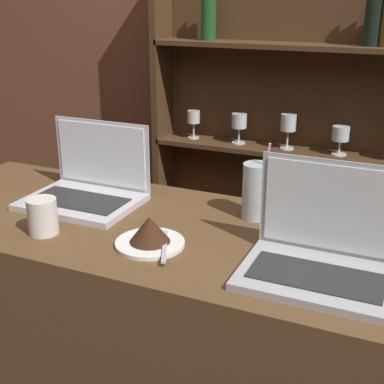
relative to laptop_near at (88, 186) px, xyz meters
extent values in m
cube|color=brown|center=(0.37, 1.05, 0.29)|extent=(7.00, 0.06, 2.70)
cube|color=#472D19|center=(-0.22, 0.93, -0.19)|extent=(0.03, 0.18, 1.74)
cube|color=#472D19|center=(0.47, 1.02, -0.19)|extent=(1.42, 0.02, 1.74)
cube|color=#472D19|center=(0.47, 0.93, -0.53)|extent=(1.38, 0.18, 0.02)
cube|color=#472D19|center=(0.47, 0.93, -0.10)|extent=(1.38, 0.18, 0.02)
cube|color=#472D19|center=(0.47, 0.93, 0.34)|extent=(1.38, 0.18, 0.02)
cylinder|color=silver|center=(-0.07, 0.93, -0.08)|extent=(0.05, 0.05, 0.01)
cylinder|color=silver|center=(-0.07, 0.93, -0.05)|extent=(0.01, 0.01, 0.07)
cylinder|color=silver|center=(-0.07, 0.93, 0.01)|extent=(0.06, 0.06, 0.06)
cylinder|color=silver|center=(0.15, 0.93, -0.08)|extent=(0.06, 0.06, 0.01)
cylinder|color=silver|center=(0.15, 0.93, -0.05)|extent=(0.01, 0.01, 0.06)
cylinder|color=silver|center=(0.15, 0.93, 0.01)|extent=(0.07, 0.07, 0.06)
cylinder|color=silver|center=(0.36, 0.93, -0.08)|extent=(0.06, 0.06, 0.01)
cylinder|color=silver|center=(0.36, 0.93, -0.04)|extent=(0.01, 0.01, 0.07)
cylinder|color=silver|center=(0.36, 0.93, 0.03)|extent=(0.07, 0.07, 0.07)
cylinder|color=silver|center=(0.58, 0.93, -0.08)|extent=(0.06, 0.06, 0.01)
cylinder|color=silver|center=(0.58, 0.93, -0.05)|extent=(0.01, 0.01, 0.06)
cylinder|color=silver|center=(0.58, 0.93, 0.00)|extent=(0.07, 0.07, 0.06)
cylinder|color=#1E4C23|center=(0.00, 0.93, 0.43)|extent=(0.06, 0.06, 0.17)
cylinder|color=black|center=(0.66, 0.93, 0.43)|extent=(0.07, 0.07, 0.17)
cube|color=silver|center=(0.00, -0.04, -0.04)|extent=(0.33, 0.25, 0.02)
cube|color=#28282B|center=(0.00, -0.05, -0.03)|extent=(0.28, 0.14, 0.00)
cube|color=silver|center=(0.00, 0.08, 0.08)|extent=(0.33, 0.00, 0.21)
cube|color=white|center=(0.00, 0.08, 0.08)|extent=(0.30, 0.01, 0.19)
cube|color=#ADADB2|center=(0.72, -0.20, -0.04)|extent=(0.33, 0.23, 0.02)
cube|color=#28282B|center=(0.72, -0.22, -0.03)|extent=(0.28, 0.13, 0.00)
cube|color=#ADADB2|center=(0.72, -0.09, 0.08)|extent=(0.33, 0.00, 0.22)
cube|color=silver|center=(0.72, -0.09, 0.08)|extent=(0.30, 0.01, 0.20)
cylinder|color=white|center=(0.31, -0.19, -0.04)|extent=(0.17, 0.17, 0.01)
cone|color=#381E11|center=(0.31, -0.19, 0.00)|extent=(0.10, 0.10, 0.07)
cube|color=#B7B7BC|center=(0.36, -0.21, -0.03)|extent=(0.08, 0.16, 0.00)
cylinder|color=silver|center=(0.49, 0.08, 0.03)|extent=(0.08, 0.08, 0.16)
cylinder|color=#EA9EC6|center=(0.51, 0.08, 0.06)|extent=(0.04, 0.01, 0.22)
cylinder|color=silver|center=(0.03, -0.24, 0.00)|extent=(0.08, 0.08, 0.09)
camera|label=1|loc=(0.89, -1.24, 0.54)|focal=50.00mm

